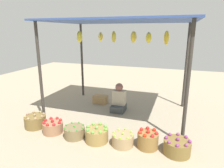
% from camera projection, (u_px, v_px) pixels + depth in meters
% --- Properties ---
extents(ground_plane, '(14.00, 14.00, 0.00)m').
position_uv_depth(ground_plane, '(119.00, 113.00, 5.37)').
color(ground_plane, tan).
extents(market_stall_structure, '(3.53, 2.39, 2.39)m').
position_uv_depth(market_stall_structure, '(120.00, 28.00, 4.81)').
color(market_stall_structure, '#38332D').
rests_on(market_stall_structure, ground).
extents(vendor_person, '(0.36, 0.44, 0.78)m').
position_uv_depth(vendor_person, '(119.00, 100.00, 5.43)').
color(vendor_person, '#393F42').
rests_on(vendor_person, ground).
extents(basket_potatoes, '(0.47, 0.47, 0.32)m').
position_uv_depth(basket_potatoes, '(35.00, 121.00, 4.55)').
color(basket_potatoes, brown).
rests_on(basket_potatoes, ground).
extents(basket_red_apples, '(0.43, 0.43, 0.30)m').
position_uv_depth(basket_red_apples, '(53.00, 127.00, 4.31)').
color(basket_red_apples, '#9B6D4D').
rests_on(basket_red_apples, ground).
extents(basket_green_chilies, '(0.43, 0.43, 0.26)m').
position_uv_depth(basket_green_chilies, '(74.00, 132.00, 4.12)').
color(basket_green_chilies, olive).
rests_on(basket_green_chilies, ground).
extents(basket_green_apples, '(0.46, 0.46, 0.33)m').
position_uv_depth(basket_green_apples, '(97.00, 135.00, 3.95)').
color(basket_green_apples, olive).
rests_on(basket_green_apples, ground).
extents(basket_limes, '(0.42, 0.42, 0.27)m').
position_uv_depth(basket_limes, '(123.00, 140.00, 3.82)').
color(basket_limes, tan).
rests_on(basket_limes, ground).
extents(basket_red_tomatoes, '(0.39, 0.39, 0.36)m').
position_uv_depth(basket_red_tomatoes, '(148.00, 140.00, 3.74)').
color(basket_red_tomatoes, olive).
rests_on(basket_red_tomatoes, ground).
extents(basket_purple_onions, '(0.48, 0.48, 0.32)m').
position_uv_depth(basket_purple_onions, '(177.00, 147.00, 3.55)').
color(basket_purple_onions, brown).
rests_on(basket_purple_onions, ground).
extents(wooden_crate_near_vendor, '(0.42, 0.25, 0.24)m').
position_uv_depth(wooden_crate_near_vendor, '(100.00, 99.00, 6.06)').
color(wooden_crate_near_vendor, '#A98353').
rests_on(wooden_crate_near_vendor, ground).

